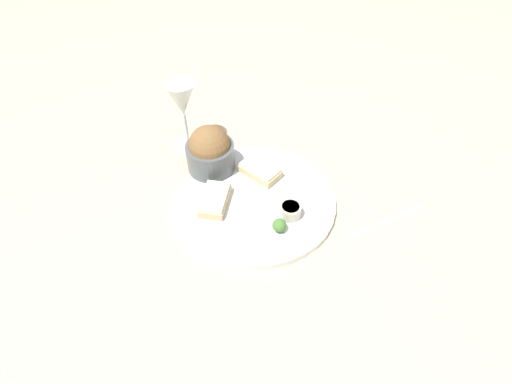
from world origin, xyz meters
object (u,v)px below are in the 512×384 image
at_px(cheese_toast_far, 215,201).
at_px(fork, 388,221).
at_px(salad_bowl, 210,151).
at_px(cheese_toast_near, 260,170).
at_px(sauce_ramekin, 290,210).
at_px(wine_glass, 182,102).

xyz_separation_m(cheese_toast_far, fork, (-0.10, -0.35, -0.02)).
xyz_separation_m(salad_bowl, cheese_toast_near, (-0.04, -0.11, -0.04)).
xyz_separation_m(sauce_ramekin, cheese_toast_far, (0.06, 0.15, -0.00)).
height_order(cheese_toast_near, wine_glass, wine_glass).
relative_size(cheese_toast_far, fork, 0.56).
bearing_deg(cheese_toast_far, fork, -105.57).
bearing_deg(wine_glass, fork, -129.50).
relative_size(sauce_ramekin, cheese_toast_far, 0.43).
distance_m(salad_bowl, wine_glass, 0.13).
bearing_deg(cheese_toast_near, sauce_ramekin, -163.81).
relative_size(cheese_toast_near, fork, 0.56).
distance_m(cheese_toast_near, fork, 0.29).
bearing_deg(salad_bowl, fork, -122.10).
relative_size(cheese_toast_far, wine_glass, 0.59).
bearing_deg(salad_bowl, sauce_ramekin, -140.41).
relative_size(salad_bowl, fork, 0.60).
bearing_deg(fork, sauce_ramekin, 78.32).
height_order(cheese_toast_far, wine_glass, wine_glass).
bearing_deg(salad_bowl, cheese_toast_near, -112.29).
bearing_deg(sauce_ramekin, fork, -101.68).
height_order(salad_bowl, wine_glass, wine_glass).
bearing_deg(wine_glass, salad_bowl, -155.76).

